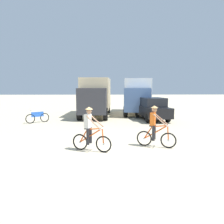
# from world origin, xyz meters

# --- Properties ---
(ground_plane) EXTENTS (120.00, 120.00, 0.00)m
(ground_plane) POSITION_xyz_m (0.00, 0.00, 0.00)
(ground_plane) COLOR beige
(box_truck_tan_camper) EXTENTS (2.73, 6.87, 3.35)m
(box_truck_tan_camper) POSITION_xyz_m (-1.04, 10.73, 1.87)
(box_truck_tan_camper) COLOR #CCB78E
(box_truck_tan_camper) RESTS_ON ground
(box_truck_white_box) EXTENTS (3.49, 7.05, 3.35)m
(box_truck_white_box) POSITION_xyz_m (3.05, 12.18, 1.87)
(box_truck_white_box) COLOR white
(box_truck_white_box) RESTS_ON ground
(sedan_parked) EXTENTS (2.37, 4.42, 1.76)m
(sedan_parked) POSITION_xyz_m (3.50, 8.15, 0.88)
(sedan_parked) COLOR black
(sedan_parked) RESTS_ON ground
(cyclist_orange_shirt) EXTENTS (1.63, 0.76, 1.82)m
(cyclist_orange_shirt) POSITION_xyz_m (-0.79, -0.13, 0.85)
(cyclist_orange_shirt) COLOR black
(cyclist_orange_shirt) RESTS_ON ground
(cyclist_cowboy_hat) EXTENTS (1.62, 0.78, 1.82)m
(cyclist_cowboy_hat) POSITION_xyz_m (1.98, 0.41, 0.85)
(cyclist_cowboy_hat) COLOR black
(cyclist_cowboy_hat) RESTS_ON ground
(bicycle_spare) EXTENTS (1.43, 1.07, 0.97)m
(bicycle_spare) POSITION_xyz_m (-5.11, 6.97, 0.40)
(bicycle_spare) COLOR black
(bicycle_spare) RESTS_ON ground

